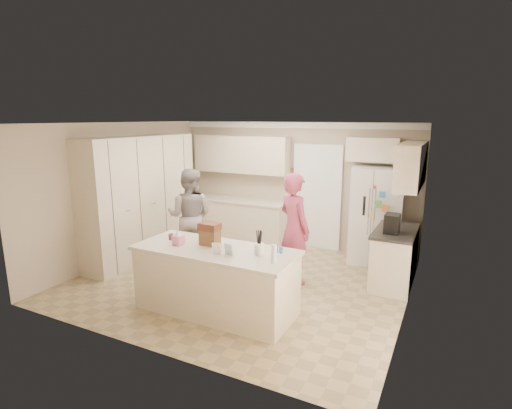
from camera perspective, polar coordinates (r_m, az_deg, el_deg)
The scene contains 41 objects.
floor at distance 6.86m, azimuth -2.10°, elevation -10.83°, with size 5.20×4.60×0.02m, color tan.
ceiling at distance 6.30m, azimuth -2.29°, elevation 11.63°, with size 5.20×4.60×0.02m, color white.
wall_back at distance 8.51m, azimuth 5.33°, elevation 2.92°, with size 5.20×0.02×2.60m, color #BFAB91.
wall_front at distance 4.64m, azimuth -16.13°, elevation -5.57°, with size 5.20×0.02×2.60m, color #BFAB91.
wall_left at distance 8.02m, azimuth -18.76°, elevation 1.73°, with size 0.02×4.60×2.60m, color #BFAB91.
wall_right at distance 5.71m, azimuth 21.47°, elevation -2.60°, with size 0.02×4.60×2.60m, color #BFAB91.
crown_back at distance 8.36m, azimuth 5.37°, elevation 11.22°, with size 5.20×0.08×0.12m, color white.
pantry_bank at distance 7.97m, azimuth -16.11°, elevation 0.92°, with size 0.60×2.60×2.35m, color beige.
back_base_cab at distance 8.90m, azimuth -2.43°, elevation -2.29°, with size 2.20×0.60×0.88m, color beige.
back_countertop at distance 8.79m, azimuth -2.49°, elevation 0.60°, with size 2.24×0.63×0.04m, color beige.
back_upper_cab at distance 8.75m, azimuth -2.12°, elevation 7.18°, with size 2.20×0.35×0.80m, color beige.
doorway_opening at distance 8.35m, azimuth 8.73°, elevation 0.90°, with size 0.90×0.06×2.10m, color black.
doorway_casing at distance 8.32m, azimuth 8.66°, elevation 0.85°, with size 1.02×0.03×2.22m, color white.
wall_frame_upper at distance 8.43m, azimuth 5.39°, elevation 4.54°, with size 0.15×0.02×0.20m, color brown.
wall_frame_lower at distance 8.47m, azimuth 5.35°, elevation 2.73°, with size 0.15×0.02×0.20m, color brown.
refrigerator at distance 7.73m, azimuth 16.61°, elevation -1.54°, with size 0.90×0.70×1.80m, color white.
fridge_seam at distance 7.39m, azimuth 16.11°, elevation -2.14°, with size 0.01×0.02×1.78m, color gray.
fridge_dispenser at distance 7.37m, azimuth 14.54°, elevation -0.10°, with size 0.22×0.03×0.35m, color black.
fridge_handle_l at distance 7.35m, azimuth 15.78°, elevation -1.00°, with size 0.02×0.02×0.85m, color silver.
fridge_handle_r at distance 7.33m, azimuth 16.54°, elevation -1.07°, with size 0.02×0.02×0.85m, color silver.
over_fridge_cab at distance 7.79m, azimuth 16.40°, elevation 7.53°, with size 0.95×0.35×0.45m, color beige.
right_base_cab at distance 6.94m, azimuth 19.16°, elevation -7.27°, with size 0.60×1.20×0.88m, color beige.
right_countertop at distance 6.80m, azimuth 19.35°, elevation -3.60°, with size 0.63×1.24×0.04m, color #2D2B28.
right_upper_cab at distance 6.79m, azimuth 21.34°, elevation 5.27°, with size 0.35×1.50×0.70m, color beige.
coffee_maker at distance 6.57m, azimuth 18.87°, elevation -2.58°, with size 0.22×0.28×0.30m, color black.
island_base at distance 5.72m, azimuth -5.73°, elevation -10.87°, with size 2.20×0.90×0.88m, color beige.
island_top at distance 5.55m, azimuth -5.83°, elevation -6.50°, with size 2.28×0.96×0.05m, color beige.
utensil_crock at distance 5.26m, azimuth 0.47°, elevation -6.38°, with size 0.13×0.13×0.15m, color white.
tissue_box at distance 5.75m, azimuth -11.05°, elevation -5.01°, with size 0.13×0.13×0.14m, color pink.
tissue_plume at distance 5.72m, azimuth -11.09°, elevation -3.96°, with size 0.08×0.08×0.08m, color white.
dollhouse_body at distance 5.67m, azimuth -6.61°, elevation -4.69°, with size 0.26×0.18×0.22m, color brown.
dollhouse_roof at distance 5.62m, azimuth -6.65°, elevation -3.13°, with size 0.28×0.20×0.10m, color #592D1E.
jam_jar at distance 6.02m, azimuth -12.06°, elevation -4.52°, with size 0.07×0.07×0.09m, color #59263F.
greeting_card_a at distance 5.28m, azimuth -5.64°, elevation -6.29°, with size 0.12×0.01×0.16m, color white.
greeting_card_b at distance 5.25m, azimuth -3.96°, elevation -6.39°, with size 0.12×0.01×0.16m, color silver.
water_bottle at distance 4.95m, azimuth 2.58°, elevation -7.04°, with size 0.07×0.07×0.24m, color silver.
shaker_salt at distance 5.35m, azimuth 2.92°, elevation -6.41°, with size 0.05×0.05×0.09m, color #4766B1.
shaker_pepper at distance 5.32m, azimuth 3.62°, elevation -6.52°, with size 0.05×0.05×0.09m, color #4766B1.
teen_boy at distance 7.53m, azimuth -9.45°, elevation -1.63°, with size 0.86×0.67×1.78m, color #9B9793.
teen_girl at distance 6.54m, azimuth 5.48°, elevation -3.43°, with size 0.67×0.44×1.83m, color #B94561.
fridge_magnets at distance 7.38m, azimuth 16.10°, elevation -2.16°, with size 0.76×0.02×1.44m, color tan, non-canonical shape.
Camera 1 is at (3.04, -5.52, 2.69)m, focal length 28.00 mm.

